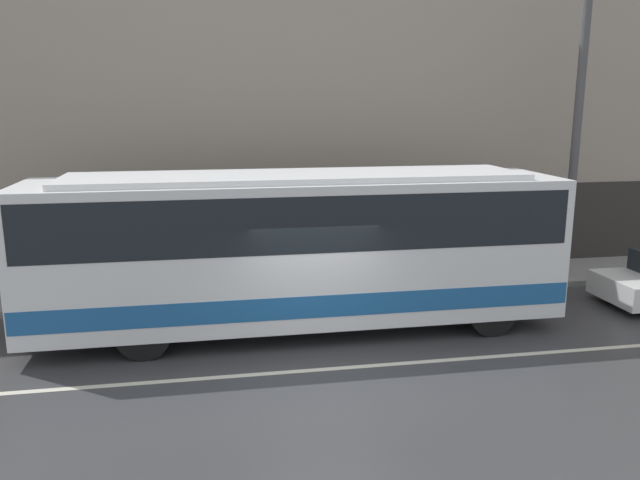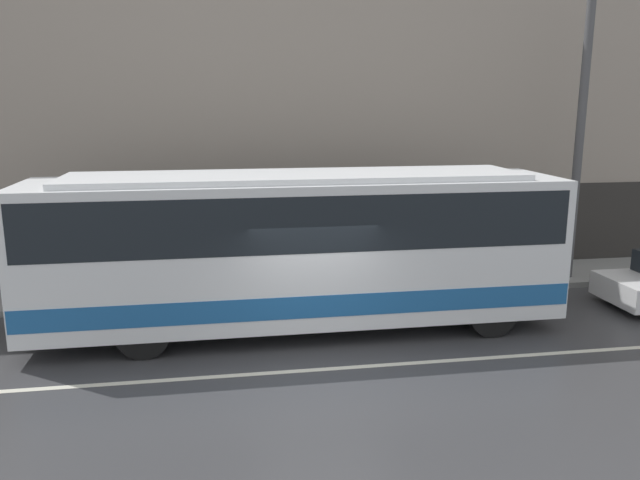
{
  "view_description": "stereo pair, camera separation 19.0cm",
  "coord_description": "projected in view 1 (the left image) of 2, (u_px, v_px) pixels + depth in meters",
  "views": [
    {
      "loc": [
        -1.98,
        -10.53,
        4.82
      ],
      "look_at": [
        0.32,
        2.23,
        1.96
      ],
      "focal_mm": 35.0,
      "sensor_mm": 36.0,
      "label": 1
    },
    {
      "loc": [
        -1.8,
        -10.57,
        4.82
      ],
      "look_at": [
        0.32,
        2.23,
        1.96
      ],
      "focal_mm": 35.0,
      "sensor_mm": 36.0,
      "label": 2
    }
  ],
  "objects": [
    {
      "name": "ground_plane",
      "position": [
        324.0,
        369.0,
        11.51
      ],
      "size": [
        60.0,
        60.0,
        0.0
      ],
      "primitive_type": "plane",
      "color": "#38383A"
    },
    {
      "name": "sidewalk",
      "position": [
        288.0,
        286.0,
        16.45
      ],
      "size": [
        60.0,
        2.33,
        0.16
      ],
      "color": "gray",
      "rests_on": "ground_plane"
    },
    {
      "name": "building_facade",
      "position": [
        280.0,
        103.0,
        16.69
      ],
      "size": [
        60.0,
        0.35,
        9.95
      ],
      "color": "gray",
      "rests_on": "ground_plane"
    },
    {
      "name": "lane_stripe",
      "position": [
        324.0,
        369.0,
        11.5
      ],
      "size": [
        54.0,
        0.14,
        0.01
      ],
      "color": "beige",
      "rests_on": "ground_plane"
    },
    {
      "name": "transit_bus",
      "position": [
        298.0,
        243.0,
        13.21
      ],
      "size": [
        11.11,
        2.58,
        3.39
      ],
      "color": "white",
      "rests_on": "ground_plane"
    },
    {
      "name": "utility_pole_near",
      "position": [
        577.0,
        129.0,
        16.34
      ],
      "size": [
        0.23,
        0.23,
        7.98
      ],
      "color": "#4C4C4F",
      "rests_on": "sidewalk"
    }
  ]
}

